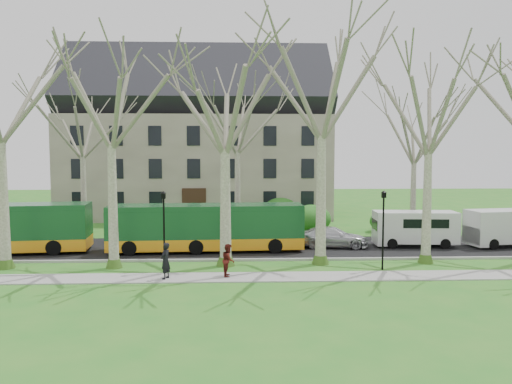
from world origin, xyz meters
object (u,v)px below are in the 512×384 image
at_px(bus_follow, 206,227).
at_px(van_a, 415,229).
at_px(pedestrian_b, 228,260).
at_px(van_b, 509,228).
at_px(pedestrian_a, 165,261).
at_px(sedan, 333,237).

xyz_separation_m(bus_follow, van_a, (14.19, 1.01, -0.37)).
height_order(van_a, pedestrian_b, van_a).
height_order(van_b, pedestrian_a, van_b).
bearing_deg(sedan, pedestrian_a, 136.04).
relative_size(van_b, pedestrian_a, 3.10).
relative_size(sedan, van_b, 0.82).
relative_size(sedan, van_a, 0.86).
distance_m(van_b, pedestrian_b, 20.55).
bearing_deg(van_a, sedan, -175.48).
xyz_separation_m(bus_follow, sedan, (8.51, 0.93, -0.88)).
height_order(sedan, van_a, van_a).
bearing_deg(bus_follow, pedestrian_a, -105.38).
xyz_separation_m(bus_follow, van_b, (20.65, 0.80, -0.31)).
relative_size(bus_follow, pedestrian_b, 7.43).
relative_size(van_a, pedestrian_a, 2.96).
distance_m(sedan, van_b, 12.15).
xyz_separation_m(pedestrian_a, pedestrian_b, (3.19, 0.44, -0.08)).
distance_m(bus_follow, pedestrian_a, 7.43).
bearing_deg(bus_follow, van_b, -0.39).
height_order(sedan, pedestrian_b, pedestrian_b).
bearing_deg(van_b, pedestrian_a, -168.15).
distance_m(bus_follow, pedestrian_b, 7.00).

